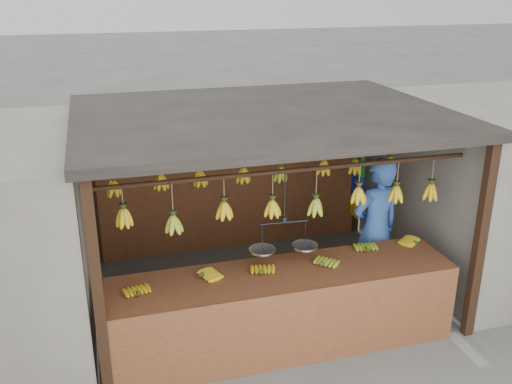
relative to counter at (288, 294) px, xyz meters
name	(u,v)px	position (x,y,z in m)	size (l,w,h in m)	color
ground	(262,293)	(0.09, 1.23, -0.71)	(80.00, 80.00, 0.00)	#5B5B57
stall	(255,140)	(0.09, 1.56, 1.26)	(4.30, 3.30, 2.40)	black
neighbor_right	(510,184)	(3.69, 1.23, 0.44)	(3.00, 3.00, 2.30)	slate
counter	(288,294)	(0.00, 0.00, 0.00)	(3.72, 0.85, 0.96)	brown
hanging_bananas	(263,175)	(0.09, 1.24, 0.91)	(3.57, 2.25, 0.39)	gold
balance_scale	(284,244)	(0.02, 0.23, 0.47)	(0.74, 0.31, 0.88)	black
vendor	(376,229)	(1.42, 0.80, 0.22)	(0.68, 0.45, 1.86)	#3359A5
bag_bundles	(358,176)	(2.03, 2.58, 0.28)	(0.08, 0.26, 1.32)	red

